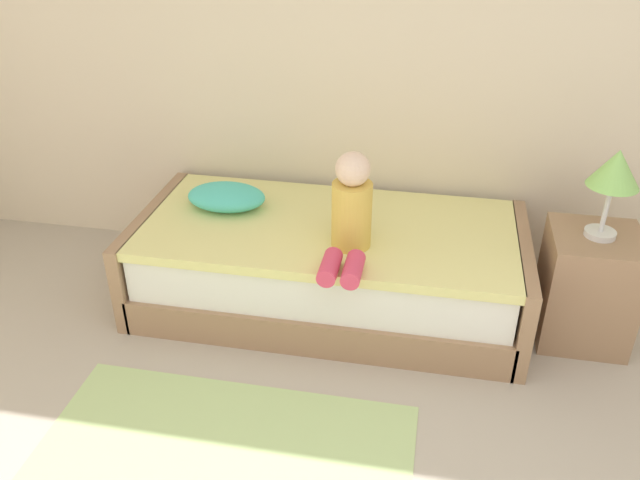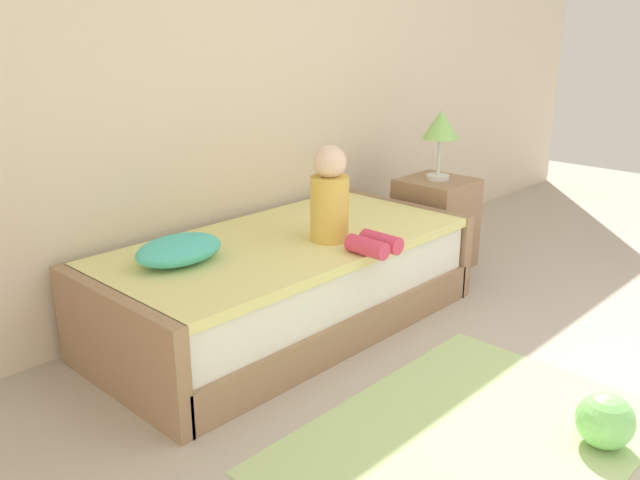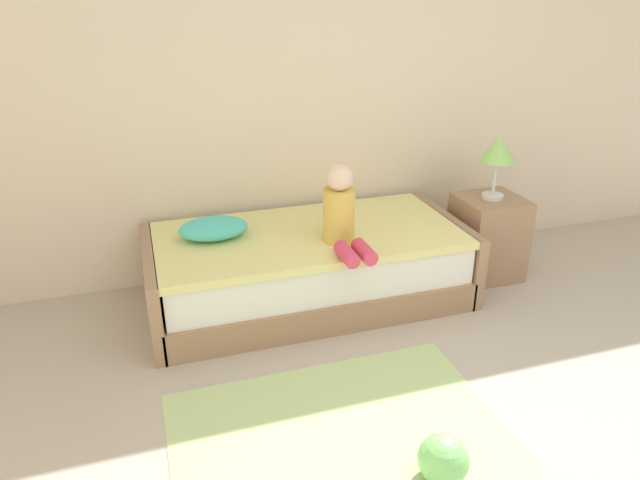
# 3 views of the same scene
# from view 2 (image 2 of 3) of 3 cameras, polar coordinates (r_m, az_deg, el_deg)

# --- Properties ---
(wall_rear) EXTENTS (7.20, 0.10, 2.90)m
(wall_rear) POSITION_cam_2_polar(r_m,az_deg,el_deg) (4.28, -1.91, 16.24)
(wall_rear) COLOR beige
(wall_rear) RESTS_ON ground
(bed) EXTENTS (2.11, 1.00, 0.50)m
(bed) POSITION_cam_2_polar(r_m,az_deg,el_deg) (3.62, -2.87, -3.71)
(bed) COLOR #997556
(bed) RESTS_ON ground
(nightstand) EXTENTS (0.44, 0.44, 0.60)m
(nightstand) POSITION_cam_2_polar(r_m,az_deg,el_deg) (4.57, 9.78, 1.45)
(nightstand) COLOR #997556
(nightstand) RESTS_ON ground
(table_lamp) EXTENTS (0.24, 0.24, 0.45)m
(table_lamp) POSITION_cam_2_polar(r_m,az_deg,el_deg) (4.43, 10.23, 9.36)
(table_lamp) COLOR silver
(table_lamp) RESTS_ON nightstand
(child_figure) EXTENTS (0.20, 0.51, 0.50)m
(child_figure) POSITION_cam_2_polar(r_m,az_deg,el_deg) (3.42, 1.42, 3.09)
(child_figure) COLOR gold
(child_figure) RESTS_ON bed
(pillow) EXTENTS (0.44, 0.30, 0.13)m
(pillow) POSITION_cam_2_polar(r_m,az_deg,el_deg) (3.23, -11.92, -0.83)
(pillow) COLOR #4CCCBC
(pillow) RESTS_ON bed
(toy_ball) EXTENTS (0.22, 0.22, 0.22)m
(toy_ball) POSITION_cam_2_polar(r_m,az_deg,el_deg) (2.93, 23.12, -13.95)
(toy_ball) COLOR #7FD872
(toy_ball) RESTS_ON ground
(area_rug) EXTENTS (1.60, 1.10, 0.01)m
(area_rug) POSITION_cam_2_polar(r_m,az_deg,el_deg) (2.85, 12.58, -16.29)
(area_rug) COLOR #B2D189
(area_rug) RESTS_ON ground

